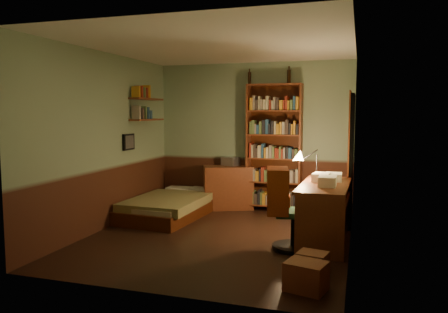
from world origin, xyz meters
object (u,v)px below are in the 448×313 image
(office_chair, at_px, (293,205))
(mini_stereo, at_px, (231,161))
(bed, at_px, (172,199))
(dresser, at_px, (228,187))
(desk, at_px, (324,213))
(cardboard_box_a, at_px, (306,276))
(desk_lamp, at_px, (317,158))
(cardboard_box_b, at_px, (313,262))
(bookshelf, at_px, (274,148))

(office_chair, bearing_deg, mini_stereo, 112.20)
(bed, xyz_separation_m, dresser, (0.75, 0.79, 0.10))
(desk, xyz_separation_m, cardboard_box_a, (-0.04, -1.67, -0.25))
(desk_lamp, bearing_deg, desk, -69.80)
(bed, height_order, desk, desk)
(mini_stereo, bearing_deg, cardboard_box_b, -36.60)
(bed, distance_m, cardboard_box_b, 3.20)
(mini_stereo, height_order, cardboard_box_a, mini_stereo)
(bed, bearing_deg, dresser, 51.34)
(bed, height_order, mini_stereo, mini_stereo)
(cardboard_box_a, xyz_separation_m, cardboard_box_b, (0.01, 0.51, -0.03))
(dresser, distance_m, cardboard_box_a, 3.71)
(dresser, height_order, cardboard_box_a, dresser)
(dresser, bearing_deg, bookshelf, -17.43)
(dresser, distance_m, mini_stereo, 0.48)
(office_chair, distance_m, cardboard_box_a, 1.35)
(bed, bearing_deg, cardboard_box_b, -32.82)
(bookshelf, relative_size, office_chair, 1.94)
(mini_stereo, distance_m, desk, 2.52)
(mini_stereo, height_order, office_chair, office_chair)
(bookshelf, bearing_deg, desk, -58.60)
(desk_lamp, bearing_deg, bed, 171.12)
(bed, relative_size, office_chair, 1.69)
(office_chair, xyz_separation_m, cardboard_box_a, (0.31, -1.24, -0.43))
(bookshelf, height_order, office_chair, bookshelf)
(mini_stereo, distance_m, bookshelf, 0.84)
(bed, distance_m, dresser, 1.10)
(cardboard_box_a, bearing_deg, office_chair, 104.02)
(dresser, relative_size, cardboard_box_a, 2.30)
(mini_stereo, bearing_deg, cardboard_box_a, -40.80)
(mini_stereo, xyz_separation_m, bookshelf, (0.80, -0.04, 0.26))
(desk, height_order, office_chair, office_chair)
(cardboard_box_a, height_order, cardboard_box_b, cardboard_box_a)
(bed, xyz_separation_m, desk_lamp, (2.41, -0.38, 0.79))
(bookshelf, relative_size, desk_lamp, 3.79)
(mini_stereo, distance_m, office_chair, 2.60)
(bed, relative_size, desk, 1.31)
(cardboard_box_b, bearing_deg, bookshelf, 108.99)
(desk, bearing_deg, mini_stereo, 138.26)
(desk, xyz_separation_m, desk_lamp, (-0.15, 0.40, 0.69))
(dresser, relative_size, desk_lamp, 1.48)
(dresser, xyz_separation_m, bookshelf, (0.81, 0.09, 0.72))
(dresser, height_order, desk, desk)
(bed, distance_m, cardboard_box_a, 3.52)
(desk, bearing_deg, bed, 164.64)
(desk_lamp, distance_m, office_chair, 1.00)
(bookshelf, xyz_separation_m, cardboard_box_b, (0.97, -2.82, -1.00))
(bed, relative_size, bookshelf, 0.87)
(desk, bearing_deg, office_chair, -127.07)
(bookshelf, distance_m, desk, 2.07)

